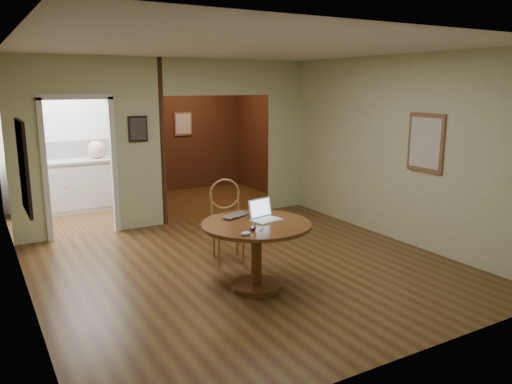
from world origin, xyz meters
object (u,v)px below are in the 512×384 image
dining_table (256,240)px  closed_laptop (239,216)px  chair (227,215)px  open_laptop (263,214)px

dining_table → closed_laptop: 0.37m
dining_table → chair: bearing=81.4°
chair → open_laptop: chair is taller
dining_table → closed_laptop: (-0.06, 0.29, 0.21)m
dining_table → open_laptop: 0.31m
open_laptop → chair: bearing=76.8°
chair → closed_laptop: size_ratio=2.89×
chair → closed_laptop: (-0.22, -0.76, 0.19)m
chair → dining_table: bearing=-85.4°
dining_table → chair: size_ratio=1.15×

